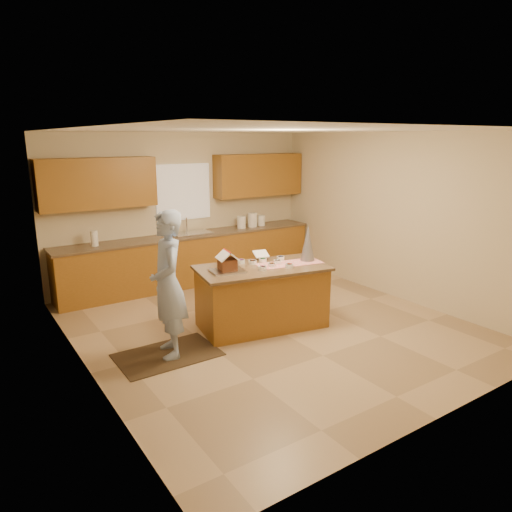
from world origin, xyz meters
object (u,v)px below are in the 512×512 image
Objects in this scene: gingerbread_house at (227,263)px; tinsel_tree at (308,243)px; boy at (168,284)px; island_base at (262,298)px.

tinsel_tree is at bearing -6.41° from gingerbread_house.
tinsel_tree is 2.19m from boy.
boy is at bearing -164.34° from island_base.
gingerbread_house is at bearing 173.59° from tinsel_tree.
tinsel_tree is 0.29× the size of boy.
island_base is at bearing 107.75° from boy.
gingerbread_house reaches higher than island_base.
gingerbread_house is (0.92, 0.18, 0.09)m from boy.
boy is 0.94m from gingerbread_house.
gingerbread_house is (-1.26, 0.14, -0.14)m from tinsel_tree.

